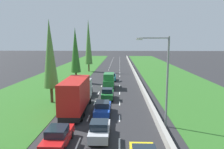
% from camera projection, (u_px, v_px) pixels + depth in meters
% --- Properties ---
extents(ground_plane, '(300.00, 300.00, 0.00)m').
position_uv_depth(ground_plane, '(114.00, 71.00, 62.45)').
color(ground_plane, '#28282B').
rests_on(ground_plane, ground).
extents(grass_verge_left, '(14.00, 140.00, 0.04)m').
position_uv_depth(grass_verge_left, '(71.00, 71.00, 62.90)').
color(grass_verge_left, '#2D6623').
rests_on(grass_verge_left, ground).
extents(grass_verge_right, '(14.00, 140.00, 0.04)m').
position_uv_depth(grass_verge_right, '(163.00, 72.00, 61.93)').
color(grass_verge_right, '#2D6623').
rests_on(grass_verge_right, ground).
extents(median_barrier, '(0.44, 120.00, 0.85)m').
position_uv_depth(median_barrier, '(133.00, 70.00, 62.18)').
color(median_barrier, '#9E9B93').
rests_on(median_barrier, ground).
extents(lane_markings, '(3.64, 116.00, 0.01)m').
position_uv_depth(lane_markings, '(114.00, 71.00, 62.45)').
color(lane_markings, white).
rests_on(lane_markings, ground).
extents(silver_hatchback_centre_lane, '(1.74, 3.90, 1.72)m').
position_uv_depth(silver_hatchback_centre_lane, '(100.00, 130.00, 18.68)').
color(silver_hatchback_centre_lane, silver).
rests_on(silver_hatchback_centre_lane, ground).
extents(blue_sedan_centre_lane, '(1.82, 4.50, 1.64)m').
position_uv_depth(blue_sedan_centre_lane, '(103.00, 108.00, 24.93)').
color(blue_sedan_centre_lane, '#1E47B7').
rests_on(blue_sedan_centre_lane, ground).
extents(red_sedan_left_lane, '(1.82, 4.50, 1.64)m').
position_uv_depth(red_sedan_left_lane, '(58.00, 137.00, 17.44)').
color(red_sedan_left_lane, red).
rests_on(red_sedan_left_lane, ground).
extents(green_hatchback_centre_lane, '(1.74, 3.90, 1.72)m').
position_uv_depth(green_hatchback_centre_lane, '(108.00, 94.00, 31.76)').
color(green_hatchback_centre_lane, '#237A33').
rests_on(green_hatchback_centre_lane, ground).
extents(red_box_truck_left_lane, '(2.46, 9.40, 4.18)m').
position_uv_depth(red_box_truck_left_lane, '(77.00, 94.00, 25.81)').
color(red_box_truck_left_lane, black).
rests_on(red_box_truck_left_lane, ground).
extents(grey_sedan_left_lane, '(1.82, 4.50, 1.64)m').
position_uv_depth(grey_sedan_left_lane, '(85.00, 90.00, 34.27)').
color(grey_sedan_left_lane, slate).
rests_on(grey_sedan_left_lane, ground).
extents(green_van_centre_lane, '(1.96, 4.90, 2.82)m').
position_uv_depth(green_van_centre_lane, '(109.00, 81.00, 39.41)').
color(green_van_centre_lane, '#237A33').
rests_on(green_van_centre_lane, ground).
extents(teal_hatchback_centre_lane, '(1.74, 3.90, 1.72)m').
position_uv_depth(teal_hatchback_centre_lane, '(112.00, 77.00, 47.24)').
color(teal_hatchback_centre_lane, teal).
rests_on(teal_hatchback_centre_lane, ground).
extents(poplar_tree_second, '(2.09, 2.09, 11.59)m').
position_uv_depth(poplar_tree_second, '(50.00, 54.00, 29.19)').
color(poplar_tree_second, '#4C3823').
rests_on(poplar_tree_second, ground).
extents(poplar_tree_third, '(2.09, 2.09, 11.49)m').
position_uv_depth(poplar_tree_third, '(75.00, 50.00, 44.38)').
color(poplar_tree_third, '#4C3823').
rests_on(poplar_tree_third, ground).
extents(poplar_tree_fourth, '(2.17, 2.17, 14.82)m').
position_uv_depth(poplar_tree_fourth, '(88.00, 42.00, 60.91)').
color(poplar_tree_fourth, '#4C3823').
rests_on(poplar_tree_fourth, ground).
extents(street_light_mast, '(3.20, 0.28, 9.00)m').
position_uv_depth(street_light_mast, '(164.00, 75.00, 20.82)').
color(street_light_mast, gray).
rests_on(street_light_mast, ground).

